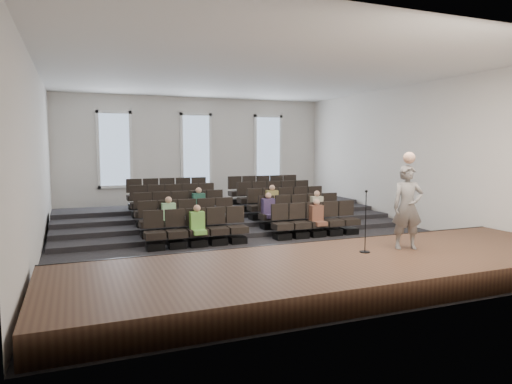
% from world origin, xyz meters
% --- Properties ---
extents(ground, '(14.00, 14.00, 0.00)m').
position_xyz_m(ground, '(0.00, 0.00, 0.00)').
color(ground, black).
rests_on(ground, ground).
extents(ceiling, '(12.00, 14.00, 0.02)m').
position_xyz_m(ceiling, '(0.00, 0.00, 5.01)').
color(ceiling, white).
rests_on(ceiling, ground).
extents(wall_back, '(12.00, 0.04, 5.00)m').
position_xyz_m(wall_back, '(0.00, 7.02, 2.50)').
color(wall_back, silver).
rests_on(wall_back, ground).
extents(wall_front, '(12.00, 0.04, 5.00)m').
position_xyz_m(wall_front, '(0.00, -7.02, 2.50)').
color(wall_front, silver).
rests_on(wall_front, ground).
extents(wall_left, '(0.04, 14.00, 5.00)m').
position_xyz_m(wall_left, '(-6.02, 0.00, 2.50)').
color(wall_left, silver).
rests_on(wall_left, ground).
extents(wall_right, '(0.04, 14.00, 5.00)m').
position_xyz_m(wall_right, '(6.02, 0.00, 2.50)').
color(wall_right, silver).
rests_on(wall_right, ground).
extents(stage, '(11.80, 3.60, 0.50)m').
position_xyz_m(stage, '(0.00, -5.10, 0.25)').
color(stage, '#49301F').
rests_on(stage, ground).
extents(stage_lip, '(11.80, 0.06, 0.52)m').
position_xyz_m(stage_lip, '(0.00, -3.33, 0.25)').
color(stage_lip, black).
rests_on(stage_lip, ground).
extents(risers, '(11.80, 4.80, 0.60)m').
position_xyz_m(risers, '(0.00, 3.17, 0.20)').
color(risers, black).
rests_on(risers, ground).
extents(seating_rows, '(6.80, 4.70, 1.67)m').
position_xyz_m(seating_rows, '(-0.00, 1.54, 0.68)').
color(seating_rows, black).
rests_on(seating_rows, ground).
extents(windows, '(8.44, 0.10, 3.24)m').
position_xyz_m(windows, '(0.00, 6.95, 2.70)').
color(windows, white).
rests_on(windows, wall_back).
extents(audience, '(5.45, 2.64, 1.10)m').
position_xyz_m(audience, '(0.10, 0.45, 0.83)').
color(audience, '#71B94A').
rests_on(audience, seating_rows).
extents(speaker, '(0.81, 0.67, 1.91)m').
position_xyz_m(speaker, '(1.88, -4.80, 1.45)').
color(speaker, slate).
rests_on(speaker, stage).
extents(mic_stand, '(0.23, 0.23, 1.39)m').
position_xyz_m(mic_stand, '(0.79, -4.76, 0.91)').
color(mic_stand, black).
rests_on(mic_stand, stage).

